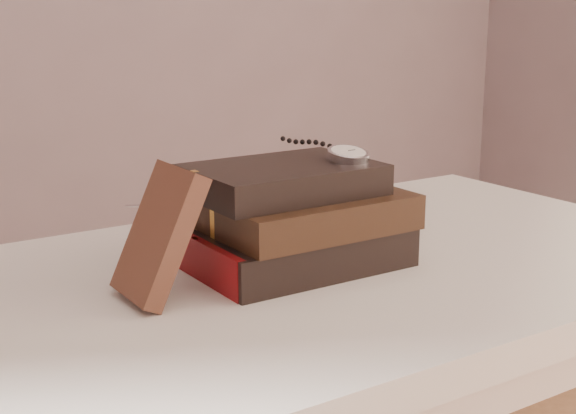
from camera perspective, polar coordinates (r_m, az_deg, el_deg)
table at (r=1.06m, az=3.22°, el=-8.40°), size 1.00×0.60×0.75m
book_stack at (r=0.99m, az=0.56°, el=-0.82°), size 0.26×0.18×0.13m
journal at (r=0.89m, az=-8.98°, el=-1.88°), size 0.08×0.09×0.15m
pocket_watch at (r=1.01m, az=4.02°, el=3.75°), size 0.05×0.15×0.02m
eyeglasses at (r=1.02m, az=-6.37°, el=0.20°), size 0.11×0.12×0.05m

